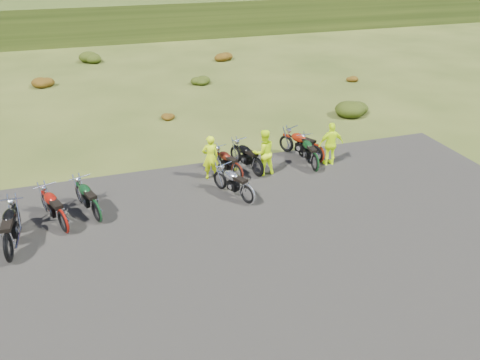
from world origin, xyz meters
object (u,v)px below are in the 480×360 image
object	(u,v)px
motorcycle_0	(12,261)
motorcycle_3	(247,204)
motorcycle_7	(314,172)
person_middle	(210,158)

from	to	relation	value
motorcycle_0	motorcycle_3	distance (m)	7.01
motorcycle_3	motorcycle_7	size ratio (longest dim) A/B	1.01
motorcycle_7	motorcycle_3	bearing A→B (deg)	118.51
motorcycle_3	person_middle	distance (m)	2.37
motorcycle_7	motorcycle_0	bearing A→B (deg)	106.24
motorcycle_3	person_middle	xyz separation A→B (m)	(-0.66, 2.13, 0.81)
motorcycle_3	motorcycle_7	distance (m)	3.44
person_middle	motorcycle_0	bearing A→B (deg)	26.19
person_middle	motorcycle_3	bearing A→B (deg)	107.86
person_middle	motorcycle_7	bearing A→B (deg)	170.97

